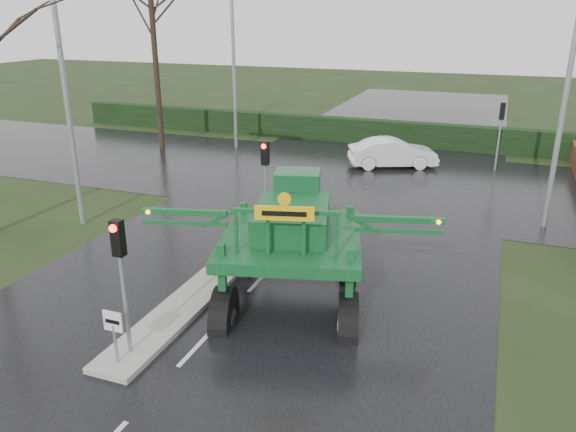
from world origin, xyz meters
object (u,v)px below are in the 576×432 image
(street_light_left_far, at_px, (238,46))
(traffic_signal_near, at_px, (120,259))
(traffic_signal_mid, at_px, (265,167))
(white_sedan, at_px, (392,167))
(keep_left_sign, at_px, (114,329))
(traffic_signal_far, at_px, (501,121))
(street_light_left_near, at_px, (69,67))
(street_light_right, at_px, (561,67))
(crop_sprayer, at_px, (223,242))

(street_light_left_far, bearing_deg, traffic_signal_near, -71.83)
(traffic_signal_near, bearing_deg, traffic_signal_mid, 90.00)
(traffic_signal_mid, height_order, white_sedan, traffic_signal_mid)
(keep_left_sign, height_order, traffic_signal_far, traffic_signal_far)
(traffic_signal_mid, distance_m, street_light_left_far, 14.68)
(keep_left_sign, height_order, street_light_left_near, street_light_left_near)
(traffic_signal_mid, relative_size, street_light_right, 0.35)
(traffic_signal_mid, xyz_separation_m, street_light_left_far, (-6.89, 12.51, 3.40))
(street_light_right, height_order, white_sedan, street_light_right)
(keep_left_sign, height_order, street_light_right, street_light_right)
(keep_left_sign, xyz_separation_m, crop_sprayer, (1.28, 3.05, 1.15))
(crop_sprayer, bearing_deg, street_light_left_near, 136.57)
(traffic_signal_near, bearing_deg, street_light_right, 53.87)
(traffic_signal_near, bearing_deg, traffic_signal_far, 69.64)
(traffic_signal_far, height_order, white_sedan, traffic_signal_far)
(street_light_right, xyz_separation_m, street_light_left_far, (-16.39, 8.00, 0.00))
(traffic_signal_mid, bearing_deg, street_light_left_near, -167.79)
(traffic_signal_mid, bearing_deg, traffic_signal_far, 58.07)
(street_light_left_far, distance_m, crop_sprayer, 20.54)
(traffic_signal_mid, height_order, crop_sprayer, crop_sprayer)
(keep_left_sign, xyz_separation_m, traffic_signal_far, (7.80, 21.51, 1.53))
(traffic_signal_near, height_order, traffic_signal_mid, same)
(keep_left_sign, bearing_deg, street_light_left_near, 132.59)
(traffic_signal_mid, bearing_deg, white_sedan, 76.88)
(traffic_signal_mid, xyz_separation_m, street_light_left_near, (-6.89, -1.49, 3.40))
(traffic_signal_near, xyz_separation_m, traffic_signal_far, (7.80, 21.02, 0.00))
(white_sedan, bearing_deg, street_light_left_far, 59.31)
(traffic_signal_mid, relative_size, white_sedan, 0.76)
(white_sedan, bearing_deg, traffic_signal_far, -98.88)
(traffic_signal_near, relative_size, street_light_right, 0.35)
(traffic_signal_far, xyz_separation_m, white_sedan, (-5.19, -1.30, -2.59))
(keep_left_sign, xyz_separation_m, white_sedan, (2.61, 20.21, -1.06))
(keep_left_sign, relative_size, traffic_signal_mid, 0.38)
(street_light_right, bearing_deg, crop_sprayer, -128.16)
(traffic_signal_near, height_order, white_sedan, traffic_signal_near)
(traffic_signal_near, relative_size, traffic_signal_mid, 1.00)
(traffic_signal_near, relative_size, street_light_left_far, 0.35)
(street_light_left_far, bearing_deg, white_sedan, -7.74)
(traffic_signal_far, bearing_deg, traffic_signal_mid, 58.07)
(keep_left_sign, relative_size, street_light_right, 0.14)
(street_light_right, bearing_deg, traffic_signal_mid, -154.60)
(keep_left_sign, relative_size, street_light_left_near, 0.14)
(street_light_left_far, height_order, white_sedan, street_light_left_far)
(traffic_signal_near, relative_size, traffic_signal_far, 1.00)
(keep_left_sign, distance_m, street_light_right, 17.23)
(keep_left_sign, height_order, traffic_signal_mid, traffic_signal_mid)
(street_light_right, xyz_separation_m, white_sedan, (-6.88, 6.71, -5.99))
(traffic_signal_mid, height_order, street_light_left_far, street_light_left_far)
(traffic_signal_mid, xyz_separation_m, white_sedan, (2.61, 11.22, -2.59))
(traffic_signal_near, height_order, street_light_right, street_light_right)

